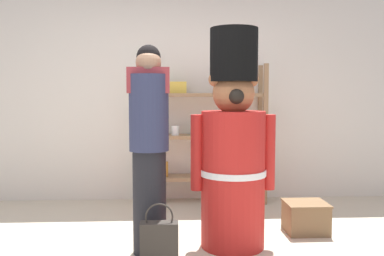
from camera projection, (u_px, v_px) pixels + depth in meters
name	position (u px, v px, depth m)	size (l,w,h in m)	color
back_wall	(165.00, 92.00, 5.04)	(6.40, 0.12, 2.60)	silver
merchandise_shelf	(204.00, 133.00, 4.88)	(1.43, 0.35, 1.63)	#93704C
teddy_bear_guard	(233.00, 152.00, 3.42)	(0.70, 0.55, 1.80)	red
person_shopper	(149.00, 145.00, 3.28)	(0.33, 0.31, 1.66)	black
shopping_bag	(159.00, 243.00, 3.04)	(0.28, 0.12, 0.48)	#332D28
display_crate	(306.00, 217.00, 3.83)	(0.38, 0.35, 0.28)	brown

